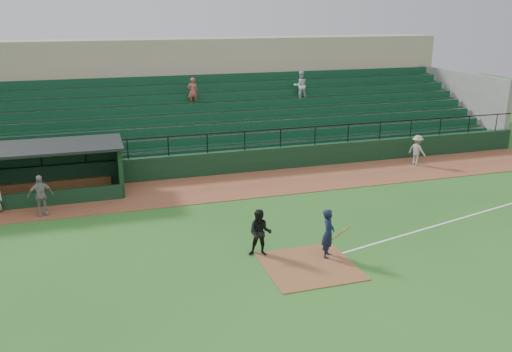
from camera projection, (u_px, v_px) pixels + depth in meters
name	position (u px, v px, depth m)	size (l,w,h in m)	color
ground	(298.00, 254.00, 18.79)	(90.00, 90.00, 0.00)	#265D1E
warning_track	(238.00, 186.00, 26.08)	(40.00, 4.00, 0.03)	brown
home_plate_dirt	(309.00, 266.00, 17.88)	(3.00, 3.00, 0.03)	brown
foul_line	(466.00, 217.00, 22.16)	(18.00, 0.09, 0.01)	white
stadium_structure	(201.00, 110.00, 33.11)	(38.00, 13.08, 6.40)	black
dugout	(23.00, 168.00, 24.33)	(8.90, 3.20, 2.42)	black
batter_at_plate	(328.00, 233.00, 18.31)	(1.15, 0.77, 1.77)	black
umpire	(260.00, 233.00, 18.44)	(0.82, 0.64, 1.69)	black
runner	(417.00, 150.00, 29.35)	(1.07, 0.62, 1.66)	#A19C97
dugout_player_a	(41.00, 195.00, 22.03)	(1.02, 0.42, 1.74)	gray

